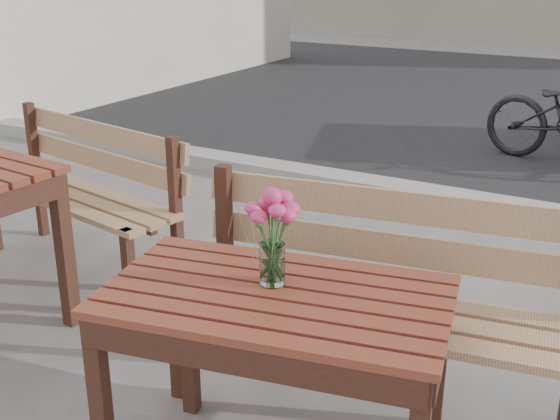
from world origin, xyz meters
The scene contains 4 objects.
main_table centered at (-0.22, 0.14, 0.56)m, with size 1.20×0.84×0.67m.
main_bench centered at (-0.03, 0.62, 0.56)m, with size 1.54×0.66×0.92m.
main_vase centered at (-0.26, 0.19, 0.88)m, with size 0.18×0.18×0.33m.
second_bench centered at (-1.95, 1.08, 0.52)m, with size 1.44×0.66×0.86m.
Camera 1 is at (0.77, -1.59, 1.69)m, focal length 45.00 mm.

